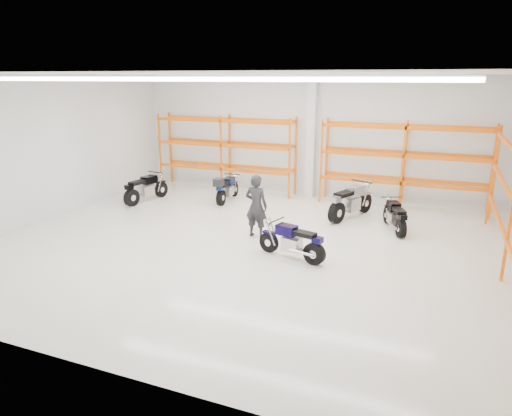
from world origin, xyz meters
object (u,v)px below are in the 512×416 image
at_px(motorcycle_main, 294,242).
at_px(structural_column, 311,138).
at_px(motorcycle_back_a, 145,189).
at_px(motorcycle_back_d, 395,217).
at_px(standing_man, 256,206).
at_px(motorcycle_back_b, 226,189).
at_px(motorcycle_back_c, 350,202).

bearing_deg(motorcycle_main, structural_column, 102.00).
height_order(motorcycle_back_a, motorcycle_back_d, motorcycle_back_a).
bearing_deg(standing_man, motorcycle_back_a, -16.72).
xyz_separation_m(motorcycle_main, motorcycle_back_b, (-3.95, 4.33, 0.05)).
height_order(motorcycle_back_b, motorcycle_back_d, motorcycle_back_b).
height_order(motorcycle_back_a, motorcycle_back_b, motorcycle_back_a).
height_order(motorcycle_main, standing_man, standing_man).
height_order(motorcycle_main, motorcycle_back_c, motorcycle_back_c).
bearing_deg(motorcycle_back_b, structural_column, 37.61).
bearing_deg(motorcycle_back_d, motorcycle_back_b, 169.50).
bearing_deg(standing_man, motorcycle_back_b, -47.84).
relative_size(motorcycle_main, standing_man, 1.03).
bearing_deg(standing_man, structural_column, -87.72).
distance_m(motorcycle_main, motorcycle_back_a, 7.42).
bearing_deg(structural_column, motorcycle_main, -78.00).
relative_size(motorcycle_main, motorcycle_back_c, 0.85).
bearing_deg(motorcycle_back_b, standing_man, -51.92).
xyz_separation_m(motorcycle_back_c, structural_column, (-1.98, 2.36, 1.71)).
bearing_deg(motorcycle_main, standing_man, 141.20).
xyz_separation_m(motorcycle_main, motorcycle_back_a, (-6.70, 3.18, 0.04)).
distance_m(motorcycle_back_a, motorcycle_back_c, 7.38).
relative_size(motorcycle_back_b, structural_column, 0.44).
relative_size(motorcycle_main, motorcycle_back_a, 0.90).
distance_m(motorcycle_back_b, motorcycle_back_d, 6.19).
height_order(standing_man, structural_column, structural_column).
distance_m(motorcycle_back_a, structural_column, 6.45).
height_order(motorcycle_back_d, standing_man, standing_man).
distance_m(motorcycle_back_d, standing_man, 4.18).
bearing_deg(motorcycle_back_a, standing_man, -20.80).
xyz_separation_m(motorcycle_back_a, structural_column, (5.35, 3.15, 1.77)).
bearing_deg(standing_man, motorcycle_main, 145.28).
bearing_deg(motorcycle_back_b, motorcycle_back_c, -4.44).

